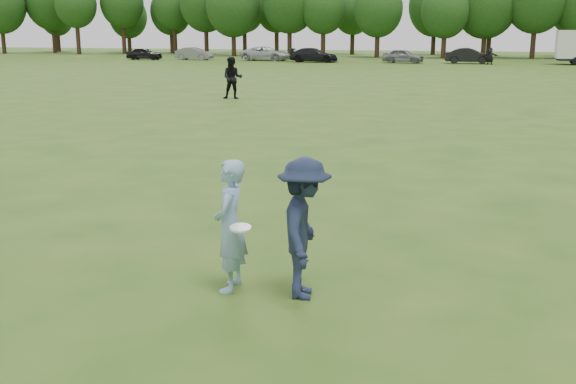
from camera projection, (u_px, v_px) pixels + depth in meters
name	position (u px, v px, depth m)	size (l,w,h in m)	color
ground	(273.00, 277.00, 9.23)	(200.00, 200.00, 0.00)	#2B4F16
thrower	(230.00, 226.00, 8.59)	(0.63, 0.41, 1.72)	#81A8C8
defender	(304.00, 228.00, 8.36)	(1.16, 0.67, 1.79)	#1B243C
player_far_a	(233.00, 78.00, 32.41)	(0.98, 0.76, 2.01)	black
player_far_d	(490.00, 56.00, 63.87)	(1.49, 0.47, 1.61)	black
car_a	(144.00, 54.00, 73.63)	(1.55, 3.86, 1.31)	black
car_b	(194.00, 54.00, 73.46)	(1.43, 4.11, 1.35)	slate
car_c	(266.00, 54.00, 71.67)	(2.45, 5.32, 1.48)	#B2B2B7
car_d	(314.00, 55.00, 68.32)	(2.00, 4.92, 1.43)	black
car_e	(403.00, 56.00, 66.65)	(1.63, 4.05, 1.38)	slate
car_f	(469.00, 56.00, 65.57)	(1.58, 4.53, 1.49)	black
disc_in_play	(240.00, 228.00, 8.30)	(0.33, 0.33, 0.07)	white
treeline	(486.00, 3.00, 78.96)	(130.35, 18.39, 11.74)	#332114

